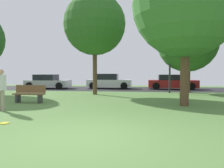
{
  "coord_description": "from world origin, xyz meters",
  "views": [
    {
      "loc": [
        1.25,
        -5.08,
        1.53
      ],
      "look_at": [
        0.0,
        4.41,
        1.05
      ],
      "focal_mm": 35.56,
      "sensor_mm": 36.0,
      "label": 1
    }
  ],
  "objects_px": {
    "oak_tree_left": "(95,24)",
    "street_lamp_post": "(170,63)",
    "parked_car_red": "(172,82)",
    "person_bystander": "(1,88)",
    "maple_tree_near": "(186,4)",
    "frisbee_disc": "(5,123)",
    "parked_car_white": "(109,82)",
    "parked_car_silver": "(48,82)",
    "park_bench": "(29,94)",
    "birch_tree_lone": "(187,42)"
  },
  "relations": [
    {
      "from": "oak_tree_left",
      "to": "park_bench",
      "type": "bearing_deg",
      "value": -117.24
    },
    {
      "from": "oak_tree_left",
      "to": "person_bystander",
      "type": "xyz_separation_m",
      "value": [
        -2.33,
        -7.15,
        -3.98
      ]
    },
    {
      "from": "parked_car_red",
      "to": "parked_car_white",
      "type": "bearing_deg",
      "value": 179.06
    },
    {
      "from": "oak_tree_left",
      "to": "park_bench",
      "type": "xyz_separation_m",
      "value": [
        -2.42,
        -4.71,
        -4.45
      ]
    },
    {
      "from": "maple_tree_near",
      "to": "parked_car_red",
      "type": "xyz_separation_m",
      "value": [
        0.88,
        10.76,
        -4.03
      ]
    },
    {
      "from": "birch_tree_lone",
      "to": "parked_car_silver",
      "type": "bearing_deg",
      "value": 167.05
    },
    {
      "from": "maple_tree_near",
      "to": "parked_car_white",
      "type": "distance_m",
      "value": 12.65
    },
    {
      "from": "maple_tree_near",
      "to": "oak_tree_left",
      "type": "relative_size",
      "value": 1.01
    },
    {
      "from": "frisbee_disc",
      "to": "parked_car_silver",
      "type": "distance_m",
      "value": 15.46
    },
    {
      "from": "person_bystander",
      "to": "parked_car_red",
      "type": "bearing_deg",
      "value": -14.14
    },
    {
      "from": "oak_tree_left",
      "to": "frisbee_disc",
      "type": "distance_m",
      "value": 10.48
    },
    {
      "from": "parked_car_silver",
      "to": "park_bench",
      "type": "height_order",
      "value": "parked_car_silver"
    },
    {
      "from": "street_lamp_post",
      "to": "oak_tree_left",
      "type": "bearing_deg",
      "value": -160.43
    },
    {
      "from": "frisbee_disc",
      "to": "parked_car_silver",
      "type": "xyz_separation_m",
      "value": [
        -5.04,
        14.61,
        0.61
      ]
    },
    {
      "from": "parked_car_red",
      "to": "person_bystander",
      "type": "bearing_deg",
      "value": -122.71
    },
    {
      "from": "parked_car_red",
      "to": "street_lamp_post",
      "type": "height_order",
      "value": "street_lamp_post"
    },
    {
      "from": "parked_car_white",
      "to": "oak_tree_left",
      "type": "bearing_deg",
      "value": -91.13
    },
    {
      "from": "frisbee_disc",
      "to": "parked_car_white",
      "type": "height_order",
      "value": "parked_car_white"
    },
    {
      "from": "parked_car_white",
      "to": "park_bench",
      "type": "height_order",
      "value": "parked_car_white"
    },
    {
      "from": "frisbee_disc",
      "to": "person_bystander",
      "type": "bearing_deg",
      "value": 125.67
    },
    {
      "from": "parked_car_white",
      "to": "parked_car_red",
      "type": "xyz_separation_m",
      "value": [
        5.99,
        -0.1,
        -0.02
      ]
    },
    {
      "from": "maple_tree_near",
      "to": "street_lamp_post",
      "type": "relative_size",
      "value": 1.58
    },
    {
      "from": "park_bench",
      "to": "parked_car_red",
      "type": "bearing_deg",
      "value": -128.59
    },
    {
      "from": "maple_tree_near",
      "to": "frisbee_disc",
      "type": "xyz_separation_m",
      "value": [
        -6.08,
        -4.46,
        -4.65
      ]
    },
    {
      "from": "frisbee_disc",
      "to": "street_lamp_post",
      "type": "xyz_separation_m",
      "value": [
        6.23,
        11.14,
        2.24
      ]
    },
    {
      "from": "maple_tree_near",
      "to": "person_bystander",
      "type": "height_order",
      "value": "maple_tree_near"
    },
    {
      "from": "person_bystander",
      "to": "street_lamp_post",
      "type": "height_order",
      "value": "street_lamp_post"
    },
    {
      "from": "park_bench",
      "to": "street_lamp_post",
      "type": "distance_m",
      "value": 10.4
    },
    {
      "from": "maple_tree_near",
      "to": "birch_tree_lone",
      "type": "bearing_deg",
      "value": 78.08
    },
    {
      "from": "parked_car_red",
      "to": "park_bench",
      "type": "distance_m",
      "value": 13.69
    },
    {
      "from": "oak_tree_left",
      "to": "street_lamp_post",
      "type": "distance_m",
      "value": 6.31
    },
    {
      "from": "parked_car_red",
      "to": "parked_car_silver",
      "type": "bearing_deg",
      "value": -177.1
    },
    {
      "from": "oak_tree_left",
      "to": "frisbee_disc",
      "type": "bearing_deg",
      "value": -95.2
    },
    {
      "from": "oak_tree_left",
      "to": "park_bench",
      "type": "distance_m",
      "value": 6.92
    },
    {
      "from": "oak_tree_left",
      "to": "parked_car_red",
      "type": "height_order",
      "value": "oak_tree_left"
    },
    {
      "from": "frisbee_disc",
      "to": "parked_car_white",
      "type": "xyz_separation_m",
      "value": [
        0.96,
        15.31,
        0.64
      ]
    },
    {
      "from": "maple_tree_near",
      "to": "street_lamp_post",
      "type": "bearing_deg",
      "value": 88.69
    },
    {
      "from": "oak_tree_left",
      "to": "person_bystander",
      "type": "height_order",
      "value": "oak_tree_left"
    },
    {
      "from": "birch_tree_lone",
      "to": "parked_car_white",
      "type": "relative_size",
      "value": 1.47
    },
    {
      "from": "parked_car_silver",
      "to": "oak_tree_left",
      "type": "bearing_deg",
      "value": -42.5
    },
    {
      "from": "frisbee_disc",
      "to": "parked_car_white",
      "type": "relative_size",
      "value": 0.06
    },
    {
      "from": "park_bench",
      "to": "maple_tree_near",
      "type": "bearing_deg",
      "value": 179.56
    },
    {
      "from": "parked_car_silver",
      "to": "parked_car_white",
      "type": "relative_size",
      "value": 0.99
    },
    {
      "from": "person_bystander",
      "to": "parked_car_red",
      "type": "relative_size",
      "value": 0.37
    },
    {
      "from": "maple_tree_near",
      "to": "street_lamp_post",
      "type": "xyz_separation_m",
      "value": [
        0.15,
        6.68,
        -2.41
      ]
    },
    {
      "from": "birch_tree_lone",
      "to": "street_lamp_post",
      "type": "bearing_deg",
      "value": -157.85
    },
    {
      "from": "maple_tree_near",
      "to": "parked_car_silver",
      "type": "bearing_deg",
      "value": 137.59
    },
    {
      "from": "frisbee_disc",
      "to": "park_bench",
      "type": "relative_size",
      "value": 0.17
    },
    {
      "from": "maple_tree_near",
      "to": "parked_car_silver",
      "type": "distance_m",
      "value": 15.58
    },
    {
      "from": "maple_tree_near",
      "to": "person_bystander",
      "type": "xyz_separation_m",
      "value": [
        -7.56,
        -2.38,
        -3.73
      ]
    }
  ]
}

